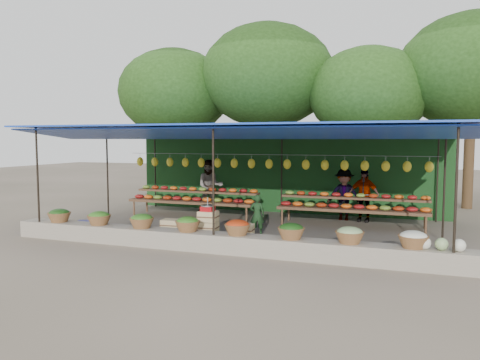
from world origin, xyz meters
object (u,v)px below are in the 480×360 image
(crate_counter, at_px, (207,230))
(blue_crate_front, at_px, (36,227))
(vendor_seated, at_px, (257,215))
(blue_crate_back, at_px, (86,226))
(weighing_scale, at_px, (208,208))

(crate_counter, height_order, blue_crate_front, crate_counter)
(vendor_seated, distance_m, blue_crate_back, 4.72)
(weighing_scale, bearing_deg, blue_crate_back, 175.74)
(blue_crate_front, relative_size, blue_crate_back, 1.00)
(vendor_seated, xyz_separation_m, blue_crate_back, (-4.60, -0.99, -0.39))
(crate_counter, xyz_separation_m, blue_crate_back, (-3.74, 0.28, -0.17))
(crate_counter, relative_size, weighing_scale, 7.06)
(blue_crate_front, distance_m, blue_crate_back, 1.29)
(weighing_scale, distance_m, vendor_seated, 1.55)
(crate_counter, xyz_separation_m, blue_crate_front, (-4.90, -0.30, -0.18))
(vendor_seated, bearing_deg, weighing_scale, 47.55)
(weighing_scale, xyz_separation_m, blue_crate_front, (-4.91, -0.30, -0.71))
(weighing_scale, bearing_deg, vendor_seated, 56.47)
(weighing_scale, xyz_separation_m, vendor_seated, (0.84, 1.27, -0.32))
(vendor_seated, bearing_deg, crate_counter, 47.07)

